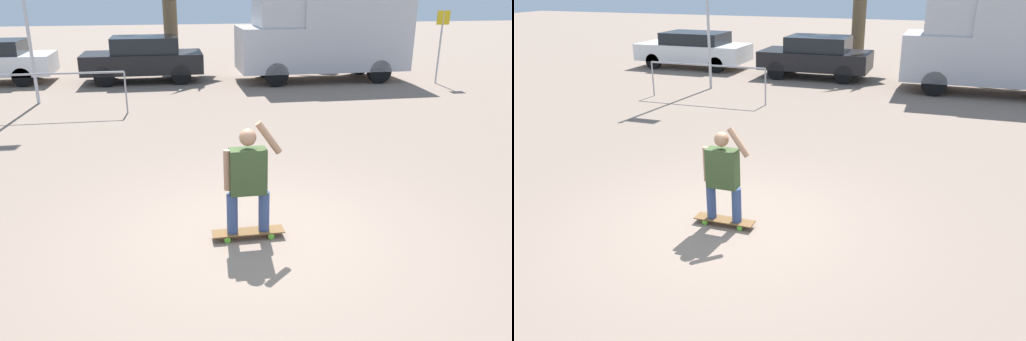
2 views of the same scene
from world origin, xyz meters
TOP-DOWN VIEW (x-y plane):
  - ground_plane at (0.00, 0.00)m, footprint 80.00×80.00m
  - skateboard at (-0.10, -0.01)m, footprint 0.92×0.23m
  - person_skateboarder at (-0.10, -0.01)m, footprint 0.73×0.22m
  - camper_van at (4.41, 11.06)m, footprint 5.69×2.12m
  - parked_car_black at (-1.73, 11.85)m, footprint 3.96×1.86m
  - parked_car_white at (-6.96, 12.38)m, footprint 4.49×1.87m
  - plaza_railing_segment at (-3.89, 7.24)m, footprint 3.74×0.05m

SIDE VIEW (x-z plane):
  - ground_plane at x=0.00m, z-range 0.00..0.00m
  - skateboard at x=-0.10m, z-range 0.03..0.13m
  - parked_car_white at x=-6.96m, z-range 0.04..1.46m
  - parked_car_black at x=-1.73m, z-range 0.04..1.53m
  - person_skateboarder at x=-0.10m, z-range 0.13..1.58m
  - plaza_railing_segment at x=-3.89m, z-range 0.35..1.43m
  - camper_van at x=4.41m, z-range 0.12..3.31m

